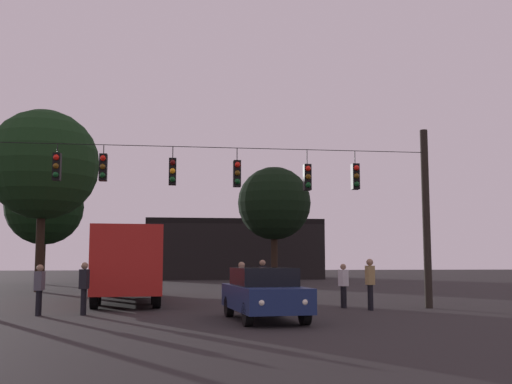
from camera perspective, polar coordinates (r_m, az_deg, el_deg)
ground_plane at (r=29.60m, az=-5.16°, el=-9.76°), size 168.00×168.00×0.00m
overhead_signal_span at (r=21.71m, az=-4.32°, el=-0.66°), size 16.25×0.44×6.63m
city_bus at (r=27.05m, az=-11.90°, el=-6.01°), size 3.23×11.14×3.00m
car_near_right at (r=17.98m, az=0.76°, el=-9.40°), size 2.16×4.45×1.52m
pedestrian_crossing_left at (r=22.00m, az=10.62°, el=-8.16°), size 0.26×0.37×1.79m
pedestrian_crossing_center at (r=23.63m, az=0.61°, el=-8.19°), size 0.27×0.38×1.76m
pedestrian_crossing_right at (r=22.93m, az=8.17°, el=-8.42°), size 0.32×0.41×1.61m
pedestrian_near_bus at (r=21.11m, az=-1.36°, el=-8.52°), size 0.28×0.39×1.69m
pedestrian_trailing at (r=20.67m, az=-19.59°, el=-8.35°), size 0.28×0.39×1.61m
pedestrian_far_side at (r=20.49m, az=-15.77°, el=-8.37°), size 0.30×0.39×1.68m
corner_building at (r=61.29m, az=-2.34°, el=-5.43°), size 16.47×11.19×5.61m
tree_left_silhouette at (r=47.97m, az=-19.15°, el=-1.28°), size 5.71×5.71×8.61m
tree_behind_building at (r=46.22m, az=1.71°, el=-1.09°), size 5.53×5.53×8.82m
tree_right_far at (r=36.71m, az=-19.27°, el=2.42°), size 6.25×6.25×10.29m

